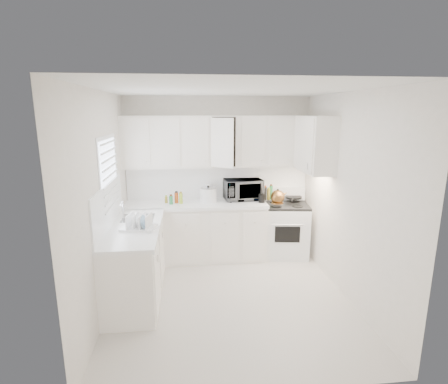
{
  "coord_description": "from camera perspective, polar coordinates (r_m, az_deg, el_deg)",
  "views": [
    {
      "loc": [
        -0.51,
        -4.06,
        2.35
      ],
      "look_at": [
        0.0,
        0.7,
        1.25
      ],
      "focal_mm": 27.87,
      "sensor_mm": 36.0,
      "label": 1
    }
  ],
  "objects": [
    {
      "name": "floor",
      "position": [
        4.72,
        0.95,
        -16.93
      ],
      "size": [
        3.2,
        3.2,
        0.0
      ],
      "primitive_type": "plane",
      "color": "silver",
      "rests_on": "ground"
    },
    {
      "name": "ceiling",
      "position": [
        4.1,
        1.09,
        16.43
      ],
      "size": [
        3.2,
        3.2,
        0.0
      ],
      "primitive_type": "plane",
      "rotation": [
        3.14,
        0.0,
        0.0
      ],
      "color": "white",
      "rests_on": "ground"
    },
    {
      "name": "wall_back",
      "position": [
        5.78,
        -0.96,
        2.47
      ],
      "size": [
        3.0,
        0.0,
        3.0
      ],
      "primitive_type": "plane",
      "rotation": [
        1.57,
        0.0,
        0.0
      ],
      "color": "white",
      "rests_on": "ground"
    },
    {
      "name": "wall_front",
      "position": [
        2.72,
        5.26,
        -9.8
      ],
      "size": [
        3.0,
        0.0,
        3.0
      ],
      "primitive_type": "plane",
      "rotation": [
        -1.57,
        0.0,
        0.0
      ],
      "color": "white",
      "rests_on": "ground"
    },
    {
      "name": "wall_left",
      "position": [
        4.31,
        -19.21,
        -1.9
      ],
      "size": [
        0.0,
        3.2,
        3.2
      ],
      "primitive_type": "plane",
      "rotation": [
        1.57,
        0.0,
        1.57
      ],
      "color": "white",
      "rests_on": "ground"
    },
    {
      "name": "wall_right",
      "position": [
        4.65,
        19.68,
        -0.88
      ],
      "size": [
        0.0,
        3.2,
        3.2
      ],
      "primitive_type": "plane",
      "rotation": [
        1.57,
        0.0,
        -1.57
      ],
      "color": "white",
      "rests_on": "ground"
    },
    {
      "name": "window_blinds",
      "position": [
        4.59,
        -18.24,
        2.24
      ],
      "size": [
        0.06,
        0.96,
        1.06
      ],
      "primitive_type": null,
      "color": "white",
      "rests_on": "wall_left"
    },
    {
      "name": "lower_cabinets_back",
      "position": [
        5.69,
        -4.59,
        -6.62
      ],
      "size": [
        2.22,
        0.6,
        0.9
      ],
      "primitive_type": null,
      "color": "white",
      "rests_on": "floor"
    },
    {
      "name": "lower_cabinets_left",
      "position": [
        4.71,
        -14.27,
        -11.25
      ],
      "size": [
        0.6,
        1.6,
        0.9
      ],
      "primitive_type": null,
      "color": "white",
      "rests_on": "floor"
    },
    {
      "name": "countertop_back",
      "position": [
        5.54,
        -4.67,
        -2.01
      ],
      "size": [
        2.24,
        0.64,
        0.05
      ],
      "primitive_type": "cube",
      "color": "white",
      "rests_on": "lower_cabinets_back"
    },
    {
      "name": "countertop_left",
      "position": [
        4.54,
        -14.47,
        -5.77
      ],
      "size": [
        0.64,
        1.62,
        0.05
      ],
      "primitive_type": "cube",
      "color": "white",
      "rests_on": "lower_cabinets_left"
    },
    {
      "name": "backsplash_back",
      "position": [
        5.78,
        -0.94,
        1.72
      ],
      "size": [
        2.98,
        0.02,
        0.55
      ],
      "primitive_type": "cube",
      "color": "white",
      "rests_on": "wall_back"
    },
    {
      "name": "backsplash_left",
      "position": [
        4.51,
        -18.46,
        -2.18
      ],
      "size": [
        0.02,
        1.6,
        0.55
      ],
      "primitive_type": "cube",
      "color": "white",
      "rests_on": "wall_left"
    },
    {
      "name": "upper_cabinets_back",
      "position": [
        5.58,
        -0.81,
        4.18
      ],
      "size": [
        3.0,
        0.33,
        0.8
      ],
      "primitive_type": null,
      "color": "white",
      "rests_on": "wall_back"
    },
    {
      "name": "upper_cabinets_right",
      "position": [
        5.29,
        14.42,
        3.28
      ],
      "size": [
        0.33,
        0.9,
        0.8
      ],
      "primitive_type": null,
      "color": "white",
      "rests_on": "wall_right"
    },
    {
      "name": "sink",
      "position": [
        4.83,
        -13.99,
        -2.82
      ],
      "size": [
        0.42,
        0.38,
        0.3
      ],
      "primitive_type": null,
      "color": "gray",
      "rests_on": "countertop_left"
    },
    {
      "name": "stove",
      "position": [
        5.86,
        9.94,
        -4.99
      ],
      "size": [
        0.81,
        0.69,
        1.13
      ],
      "primitive_type": null,
      "rotation": [
        0.0,
        0.0,
        -0.13
      ],
      "color": "white",
      "rests_on": "floor"
    },
    {
      "name": "tea_kettle",
      "position": [
        5.53,
        8.8,
        -0.64
      ],
      "size": [
        0.27,
        0.23,
        0.25
      ],
      "primitive_type": null,
      "rotation": [
        0.0,
        0.0,
        0.0
      ],
      "color": "brown",
      "rests_on": "stove"
    },
    {
      "name": "frying_pan",
      "position": [
        5.95,
        11.33,
        -0.76
      ],
      "size": [
        0.43,
        0.53,
        0.04
      ],
      "primitive_type": null,
      "rotation": [
        0.0,
        0.0,
        -0.38
      ],
      "color": "black",
      "rests_on": "stove"
    },
    {
      "name": "microwave",
      "position": [
        5.7,
        3.1,
        0.82
      ],
      "size": [
        0.64,
        0.4,
        0.41
      ],
      "primitive_type": "imported",
      "rotation": [
        0.0,
        0.0,
        0.11
      ],
      "color": "gray",
      "rests_on": "countertop_back"
    },
    {
      "name": "rice_cooker",
      "position": [
        5.54,
        -2.6,
        -0.3
      ],
      "size": [
        0.28,
        0.28,
        0.27
      ],
      "primitive_type": null,
      "rotation": [
        0.0,
        0.0,
        -0.04
      ],
      "color": "white",
      "rests_on": "countertop_back"
    },
    {
      "name": "paper_towel",
      "position": [
        5.67,
        -2.57,
        0.05
      ],
      "size": [
        0.12,
        0.12,
        0.27
      ],
      "primitive_type": "cylinder",
      "color": "white",
      "rests_on": "countertop_back"
    },
    {
      "name": "utensil_crock",
      "position": [
        5.53,
        6.22,
        -0.07
      ],
      "size": [
        0.12,
        0.12,
        0.33
      ],
      "primitive_type": null,
      "rotation": [
        0.0,
        0.0,
        0.12
      ],
      "color": "black",
      "rests_on": "countertop_back"
    },
    {
      "name": "dish_rack",
      "position": [
        4.39,
        -13.84,
        -4.54
      ],
      "size": [
        0.45,
        0.37,
        0.22
      ],
      "primitive_type": null,
      "rotation": [
        0.0,
        0.0,
        -0.19
      ],
      "color": "white",
      "rests_on": "countertop_left"
    },
    {
      "name": "spice_left_0",
      "position": [
        5.65,
        -9.39,
        -0.9
      ],
      "size": [
        0.06,
        0.06,
        0.13
      ],
      "primitive_type": "cylinder",
      "color": "olive",
      "rests_on": "countertop_back"
    },
    {
      "name": "spice_left_1",
      "position": [
        5.56,
        -8.67,
        -1.11
      ],
      "size": [
        0.06,
        0.06,
        0.13
      ],
      "primitive_type": "cylinder",
      "color": "#2B8143",
      "rests_on": "countertop_back"
    },
    {
      "name": "spice_left_2",
      "position": [
        5.64,
        -7.87,
        -0.87
      ],
      "size": [
        0.06,
        0.06,
        0.13
      ],
      "primitive_type": "cylinder",
      "color": "#C34C1A",
      "rests_on": "countertop_back"
    },
    {
      "name": "spice_left_3",
      "position": [
        5.55,
        -7.13,
        -1.07
      ],
      "size": [
        0.06,
        0.06,
        0.13
      ],
      "primitive_type": "cylinder",
      "color": "#A5C32D",
      "rests_on": "countertop_back"
    },
    {
      "name": "sauce_right_0",
      "position": [
        5.78,
        4.92,
        -0.17
      ],
      "size": [
        0.06,
        0.06,
        0.19
      ],
      "primitive_type": "cylinder",
      "color": "#C34C1A",
      "rests_on": "countertop_back"
    },
    {
      "name": "sauce_right_1",
      "position": [
        5.73,
        5.57,
        -0.29
      ],
      "size": [
        0.06,
        0.06,
        0.19
      ],
      "primitive_type": "cylinder",
      "color": "#A5C32D",
      "rests_on": "countertop_back"
    },
    {
      "name": "sauce_right_2",
      "position": [
        5.8,
        5.99,
        -0.14
      ],
      "size": [
        0.06,
        0.06,
        0.19
      ],
      "primitive_type": "cylinder",
      "color": "#5B2E1A",
      "rests_on": "countertop_back"
    },
    {
      "name": "sauce_right_3",
      "position": [
        5.75,
        6.65,
        -0.26
      ],
      "size": [
        0.06,
        0.06,
        0.19
      ],
      "primitive_type": "cylinder",
      "color": "black",
      "rests_on": "countertop_back"
    },
    {
      "name": "sauce_right_4",
      "position": [
        5.82,
        7.05,
        -0.11
      ],
      "size": [
        0.06,
        0.06,
        0.19
      ],
      "primitive_type": "cylinder",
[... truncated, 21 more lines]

